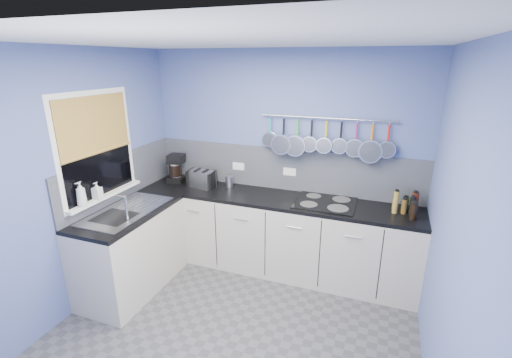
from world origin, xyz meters
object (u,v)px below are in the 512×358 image
Objects in this scene: canister at (229,182)px; soap_bottle_a at (81,194)px; paper_towel at (176,171)px; coffee_maker at (176,168)px; hob at (325,202)px; soap_bottle_b at (97,190)px; toaster at (202,179)px.

soap_bottle_a is at bearing -124.07° from canister.
soap_bottle_a reaches higher than paper_towel.
hob is at bearing -10.75° from coffee_maker.
soap_bottle_b is 1.21m from toaster.
toaster is at bearing -161.04° from canister.
coffee_maker is (0.01, 0.00, 0.03)m from paper_towel.
soap_bottle_b is 1.29× the size of canister.
hob is (2.10, 1.25, -0.26)m from soap_bottle_a.
coffee_maker is 2.63× the size of canister.
hob is at bearing 10.42° from toaster.
soap_bottle_b is 1.13m from paper_towel.
coffee_maker is 0.41m from toaster.
coffee_maker reaches higher than soap_bottle_b.
paper_towel reaches higher than canister.
soap_bottle_b is (0.00, 0.20, -0.03)m from soap_bottle_a.
soap_bottle_a is at bearing -107.59° from coffee_maker.
coffee_maker is at bearing -178.94° from toaster.
hob is (1.90, -0.06, -0.17)m from coffee_maker.
paper_towel reaches higher than hob.
hob is at bearing 30.69° from soap_bottle_a.
toaster is 2.36× the size of canister.
canister is (0.32, 0.11, -0.03)m from toaster.
coffee_maker reaches higher than hob.
hob is (1.91, -0.06, -0.13)m from paper_towel.
soap_bottle_a reaches higher than canister.
paper_towel is (0.19, 1.31, -0.13)m from soap_bottle_a.
canister is (0.72, 0.04, -0.11)m from coffee_maker.
hob is (1.19, -0.11, -0.06)m from canister.
toaster reaches higher than hob.
coffee_maker is at bearing 81.30° from soap_bottle_a.
canister is 0.21× the size of hob.
soap_bottle_a is 0.69× the size of coffee_maker.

